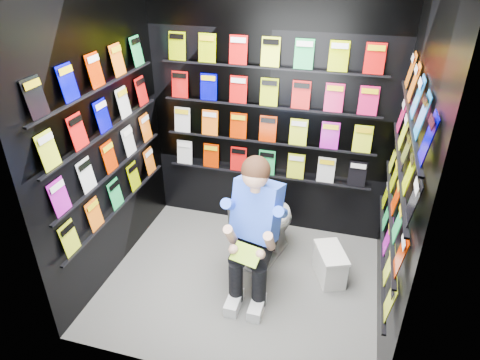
# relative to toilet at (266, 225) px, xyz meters

# --- Properties ---
(floor) EXTENTS (2.40, 2.40, 0.00)m
(floor) POSITION_rel_toilet_xyz_m (-0.12, -0.43, -0.37)
(floor) COLOR #5D5D5B
(floor) RESTS_ON ground
(wall_back) EXTENTS (2.40, 0.04, 2.60)m
(wall_back) POSITION_rel_toilet_xyz_m (-0.12, 0.57, 0.93)
(wall_back) COLOR black
(wall_back) RESTS_ON floor
(wall_front) EXTENTS (2.40, 0.04, 2.60)m
(wall_front) POSITION_rel_toilet_xyz_m (-0.12, -1.43, 0.93)
(wall_front) COLOR black
(wall_front) RESTS_ON floor
(wall_left) EXTENTS (0.04, 2.00, 2.60)m
(wall_left) POSITION_rel_toilet_xyz_m (-1.32, -0.43, 0.93)
(wall_left) COLOR black
(wall_left) RESTS_ON floor
(wall_right) EXTENTS (0.04, 2.00, 2.60)m
(wall_right) POSITION_rel_toilet_xyz_m (1.08, -0.43, 0.93)
(wall_right) COLOR black
(wall_right) RESTS_ON floor
(comics_back) EXTENTS (2.10, 0.06, 1.37)m
(comics_back) POSITION_rel_toilet_xyz_m (-0.12, 0.54, 0.94)
(comics_back) COLOR #B92800
(comics_back) RESTS_ON wall_back
(comics_left) EXTENTS (0.06, 1.70, 1.37)m
(comics_left) POSITION_rel_toilet_xyz_m (-1.29, -0.43, 0.94)
(comics_left) COLOR #B92800
(comics_left) RESTS_ON wall_left
(comics_right) EXTENTS (0.06, 1.70, 1.37)m
(comics_right) POSITION_rel_toilet_xyz_m (1.05, -0.43, 0.94)
(comics_right) COLOR #B92800
(comics_right) RESTS_ON wall_right
(toilet) EXTENTS (0.59, 0.83, 0.73)m
(toilet) POSITION_rel_toilet_xyz_m (0.00, 0.00, 0.00)
(toilet) COLOR silver
(toilet) RESTS_ON floor
(longbox) EXTENTS (0.33, 0.42, 0.28)m
(longbox) POSITION_rel_toilet_xyz_m (0.64, -0.16, -0.23)
(longbox) COLOR white
(longbox) RESTS_ON floor
(longbox_lid) EXTENTS (0.36, 0.45, 0.03)m
(longbox_lid) POSITION_rel_toilet_xyz_m (0.64, -0.16, -0.08)
(longbox_lid) COLOR white
(longbox_lid) RESTS_ON longbox
(reader) EXTENTS (0.69, 0.87, 1.41)m
(reader) POSITION_rel_toilet_xyz_m (0.00, -0.38, 0.40)
(reader) COLOR blue
(reader) RESTS_ON toilet
(held_comic) EXTENTS (0.26, 0.19, 0.10)m
(held_comic) POSITION_rel_toilet_xyz_m (0.00, -0.73, 0.21)
(held_comic) COLOR green
(held_comic) RESTS_ON reader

